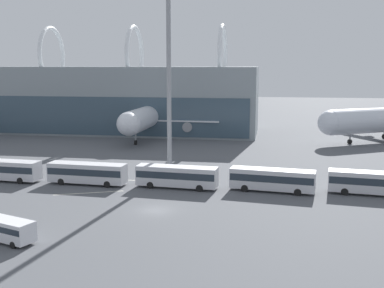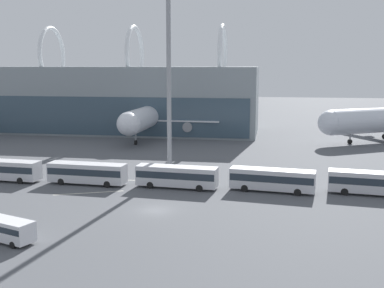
{
  "view_description": "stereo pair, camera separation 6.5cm",
  "coord_description": "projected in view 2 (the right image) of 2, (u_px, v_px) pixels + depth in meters",
  "views": [
    {
      "loc": [
        13.81,
        -55.93,
        17.7
      ],
      "look_at": [
        0.22,
        26.61,
        4.0
      ],
      "focal_mm": 45.0,
      "sensor_mm": 36.0,
      "label": 1
    },
    {
      "loc": [
        13.88,
        -55.92,
        17.7
      ],
      "look_at": [
        0.22,
        26.61,
        4.0
      ],
      "focal_mm": 45.0,
      "sensor_mm": 36.0,
      "label": 2
    }
  ],
  "objects": [
    {
      "name": "ground_plane",
      "position": [
        155.0,
        210.0,
        59.55
      ],
      "size": [
        440.0,
        440.0,
        0.0
      ],
      "primitive_type": "plane",
      "color": "#515459"
    },
    {
      "name": "terminal_building",
      "position": [
        15.0,
        97.0,
        133.75
      ],
      "size": [
        134.06,
        21.71,
        28.17
      ],
      "color": "gray",
      "rests_on": "ground_plane"
    },
    {
      "name": "airliner_at_gate_far",
      "position": [
        149.0,
        116.0,
        117.74
      ],
      "size": [
        34.97,
        35.11,
        15.74
      ],
      "rotation": [
        0.0,
        0.0,
        -1.6
      ],
      "color": "silver",
      "rests_on": "ground_plane"
    },
    {
      "name": "shuttle_bus_0",
      "position": [
        3.0,
        169.0,
        74.36
      ],
      "size": [
        12.04,
        3.53,
        3.22
      ],
      "rotation": [
        0.0,
        0.0,
        -0.07
      ],
      "color": "silver",
      "rests_on": "ground_plane"
    },
    {
      "name": "shuttle_bus_1",
      "position": [
        87.0,
        172.0,
        72.11
      ],
      "size": [
        12.02,
        3.44,
        3.22
      ],
      "rotation": [
        0.0,
        0.0,
        -0.06
      ],
      "color": "silver",
      "rests_on": "ground_plane"
    },
    {
      "name": "shuttle_bus_2",
      "position": [
        177.0,
        175.0,
        69.97
      ],
      "size": [
        12.06,
        3.69,
        3.22
      ],
      "rotation": [
        0.0,
        0.0,
        -0.08
      ],
      "color": "silver",
      "rests_on": "ground_plane"
    },
    {
      "name": "shuttle_bus_3",
      "position": [
        272.0,
        179.0,
        67.97
      ],
      "size": [
        12.14,
        4.27,
        3.22
      ],
      "rotation": [
        0.0,
        0.0,
        -0.13
      ],
      "color": "silver",
      "rests_on": "ground_plane"
    },
    {
      "name": "shuttle_bus_4",
      "position": [
        373.0,
        182.0,
        66.14
      ],
      "size": [
        12.13,
        4.19,
        3.22
      ],
      "rotation": [
        0.0,
        0.0,
        -0.13
      ],
      "color": "silver",
      "rests_on": "ground_plane"
    },
    {
      "name": "service_van_foreground",
      "position": [
        10.0,
        229.0,
        48.46
      ],
      "size": [
        5.73,
        3.83,
        2.35
      ],
      "rotation": [
        0.0,
        0.0,
        -0.34
      ],
      "color": "silver",
      "rests_on": "ground_plane"
    },
    {
      "name": "floodlight_mast",
      "position": [
        169.0,
        55.0,
        76.61
      ],
      "size": [
        2.85,
        2.85,
        31.25
      ],
      "color": "gray",
      "rests_on": "ground_plane"
    },
    {
      "name": "lane_stripe_1",
      "position": [
        89.0,
        193.0,
        67.53
      ],
      "size": [
        9.06,
        4.01,
        0.01
      ],
      "primitive_type": "cube",
      "rotation": [
        0.0,
        0.0,
        0.4
      ],
      "color": "silver",
      "rests_on": "ground_plane"
    },
    {
      "name": "lane_stripe_2",
      "position": [
        138.0,
        181.0,
        74.78
      ],
      "size": [
        9.33,
        0.71,
        0.01
      ],
      "primitive_type": "cube",
      "rotation": [
        0.0,
        0.0,
        -0.05
      ],
      "color": "silver",
      "rests_on": "ground_plane"
    }
  ]
}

